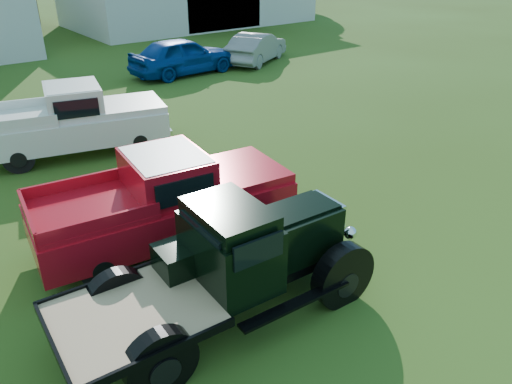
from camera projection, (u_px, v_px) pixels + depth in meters
ground at (286, 268)px, 9.33m from camera, size 120.00×120.00×0.00m
vintage_flatbed at (225, 265)px, 7.72m from camera, size 5.12×2.25×1.99m
red_pickup at (164, 199)px, 9.76m from camera, size 5.40×2.59×1.90m
white_pickup at (73, 121)px, 13.93m from camera, size 5.52×3.20×1.91m
misc_car_blue at (183, 56)px, 22.16m from camera, size 4.90×2.17×1.64m
misc_car_grey at (257, 48)px, 24.38m from camera, size 4.51×3.43×1.42m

